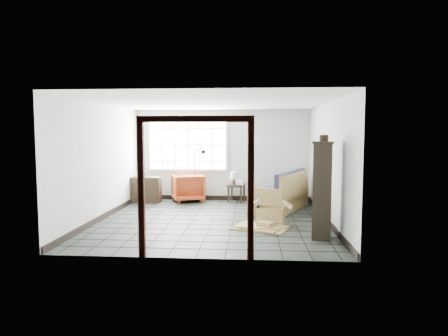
# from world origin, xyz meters

# --- Properties ---
(ground) EXTENTS (5.50, 5.50, 0.00)m
(ground) POSITION_xyz_m (0.00, 0.00, 0.00)
(ground) COLOR black
(ground) RESTS_ON ground
(room_shell) EXTENTS (5.02, 5.52, 2.61)m
(room_shell) POSITION_xyz_m (0.00, 0.03, 1.68)
(room_shell) COLOR #ADB3AB
(room_shell) RESTS_ON ground
(window_panel) EXTENTS (2.32, 0.08, 1.52)m
(window_panel) POSITION_xyz_m (-1.00, 2.70, 1.60)
(window_panel) COLOR silver
(window_panel) RESTS_ON ground
(doorway_trim) EXTENTS (1.80, 0.08, 2.20)m
(doorway_trim) POSITION_xyz_m (0.00, -2.70, 1.38)
(doorway_trim) COLOR black
(doorway_trim) RESTS_ON ground
(futon_sofa) EXTENTS (1.65, 2.38, 0.99)m
(futon_sofa) POSITION_xyz_m (1.64, 1.35, 0.36)
(futon_sofa) COLOR #A28149
(futon_sofa) RESTS_ON ground
(armchair) EXTENTS (1.05, 1.01, 0.85)m
(armchair) POSITION_xyz_m (-0.96, 2.40, 0.43)
(armchair) COLOR brown
(armchair) RESTS_ON ground
(side_table) EXTENTS (0.54, 0.54, 0.50)m
(side_table) POSITION_xyz_m (0.42, 2.40, 0.41)
(side_table) COLOR black
(side_table) RESTS_ON ground
(table_lamp) EXTENTS (0.31, 0.31, 0.37)m
(table_lamp) POSITION_xyz_m (0.36, 2.34, 0.75)
(table_lamp) COLOR black
(table_lamp) RESTS_ON side_table
(projector) EXTENTS (0.32, 0.28, 0.10)m
(projector) POSITION_xyz_m (0.49, 2.41, 0.55)
(projector) COLOR silver
(projector) RESTS_ON side_table
(floor_lamp) EXTENTS (0.47, 0.31, 1.54)m
(floor_lamp) POSITION_xyz_m (-0.63, 2.40, 0.82)
(floor_lamp) COLOR black
(floor_lamp) RESTS_ON ground
(console_shelf) EXTENTS (0.93, 0.37, 0.72)m
(console_shelf) POSITION_xyz_m (-2.15, 2.13, 0.36)
(console_shelf) COLOR black
(console_shelf) RESTS_ON ground
(tall_shelf) EXTENTS (0.46, 0.55, 1.78)m
(tall_shelf) POSITION_xyz_m (2.15, -1.40, 0.91)
(tall_shelf) COLOR black
(tall_shelf) RESTS_ON ground
(pot) EXTENTS (0.17, 0.17, 0.12)m
(pot) POSITION_xyz_m (2.16, -1.41, 1.85)
(pot) COLOR black
(pot) RESTS_ON tall_shelf
(open_box) EXTENTS (0.98, 0.59, 0.52)m
(open_box) POSITION_xyz_m (1.25, -0.33, 0.19)
(open_box) COLOR tan
(open_box) RESTS_ON ground
(cardboard_pile) EXTENTS (1.28, 1.11, 0.16)m
(cardboard_pile) POSITION_xyz_m (1.06, -0.71, 0.04)
(cardboard_pile) COLOR tan
(cardboard_pile) RESTS_ON ground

